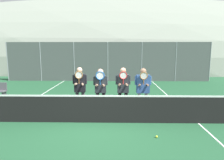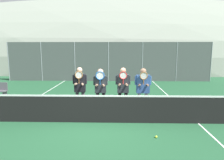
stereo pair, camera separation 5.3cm
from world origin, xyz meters
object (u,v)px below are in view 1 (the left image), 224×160
player_leftmost (80,87)px  player_rightmost (143,87)px  player_center_right (123,87)px  car_left_of_center (117,66)px  player_center_left (101,87)px  car_far_left (65,67)px  tennis_ball_on_court (157,137)px  car_center (171,67)px

player_leftmost → player_rightmost: (2.44, -0.06, 0.01)m
player_center_right → car_left_of_center: size_ratio=0.44×
player_center_left → car_far_left: size_ratio=0.45×
player_rightmost → tennis_ball_on_court: 2.33m
player_center_left → car_center: size_ratio=0.44×
car_left_of_center → car_center: size_ratio=1.03×
player_center_right → car_far_left: (-5.08, 11.23, -0.23)m
player_leftmost → player_rightmost: size_ratio=1.01×
player_leftmost → car_left_of_center: size_ratio=0.44×
player_center_left → car_far_left: 11.93m
player_rightmost → car_left_of_center: size_ratio=0.43×
car_center → car_left_of_center: bearing=177.6°
player_center_left → player_leftmost: bearing=179.3°
player_rightmost → car_center: size_ratio=0.45×
car_center → player_rightmost: bearing=-110.2°
car_center → player_leftmost: bearing=-120.6°
player_center_left → player_center_right: size_ratio=0.97×
player_center_right → tennis_ball_on_court: player_center_right is taller
player_center_left → car_center: car_center is taller
car_far_left → car_center: 9.90m
car_center → tennis_ball_on_court: car_center is taller
player_leftmost → player_center_right: bearing=-2.6°
car_far_left → car_left_of_center: 4.93m
player_leftmost → player_rightmost: 2.44m
car_left_of_center → tennis_ball_on_court: (1.07, -13.31, -0.88)m
player_leftmost → player_center_right: size_ratio=1.00×
player_leftmost → tennis_ball_on_court: size_ratio=27.20×
car_far_left → car_center: (9.90, -0.17, 0.05)m
player_rightmost → player_center_left: bearing=178.3°
player_center_left → car_left_of_center: car_left_of_center is taller
player_leftmost → car_center: bearing=59.4°
player_center_right → tennis_ball_on_court: (0.91, -2.04, -1.06)m
player_center_left → player_rightmost: size_ratio=0.98×
player_center_right → player_leftmost: bearing=177.4°
player_rightmost → tennis_ball_on_court: bearing=-85.8°
player_center_left → player_rightmost: 1.64m
car_far_left → car_center: bearing=-1.0°
player_center_left → player_center_right: (0.87, -0.07, 0.02)m
player_rightmost → car_center: player_rightmost is taller
car_far_left → tennis_ball_on_court: car_far_left is taller
player_leftmost → player_rightmost: bearing=-1.4°
player_leftmost → player_center_right: 1.68m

